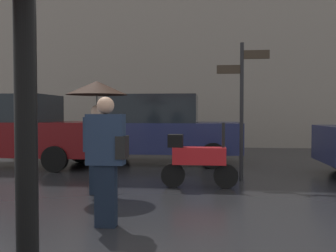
% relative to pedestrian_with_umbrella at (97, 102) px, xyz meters
% --- Properties ---
extents(pedestrian_with_umbrella, '(1.06, 1.06, 1.97)m').
position_rel_pedestrian_with_umbrella_xyz_m(pedestrian_with_umbrella, '(0.00, 0.00, 0.00)').
color(pedestrian_with_umbrella, black).
rests_on(pedestrian_with_umbrella, ground).
extents(pedestrian_with_bag, '(0.50, 0.24, 1.62)m').
position_rel_pedestrian_with_umbrella_xyz_m(pedestrian_with_bag, '(0.68, -1.80, -0.69)').
color(pedestrian_with_bag, black).
rests_on(pedestrian_with_bag, ground).
extents(parked_scooter, '(1.46, 0.32, 1.23)m').
position_rel_pedestrian_with_umbrella_xyz_m(parked_scooter, '(1.70, 0.75, -1.05)').
color(parked_scooter, black).
rests_on(parked_scooter, ground).
extents(parked_car_right, '(4.46, 2.05, 1.92)m').
position_rel_pedestrian_with_umbrella_xyz_m(parked_car_right, '(0.52, 4.21, -0.63)').
color(parked_car_right, '#1E234C').
rests_on(parked_car_right, ground).
extents(parked_car_distant, '(4.53, 1.97, 1.89)m').
position_rel_pedestrian_with_umbrella_xyz_m(parked_car_distant, '(-3.28, 3.16, -0.65)').
color(parked_car_distant, '#590C0F').
rests_on(parked_car_distant, ground).
extents(street_signpost, '(1.08, 0.08, 2.88)m').
position_rel_pedestrian_with_umbrella_xyz_m(street_signpost, '(2.61, 1.62, 0.14)').
color(street_signpost, black).
rests_on(street_signpost, ground).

